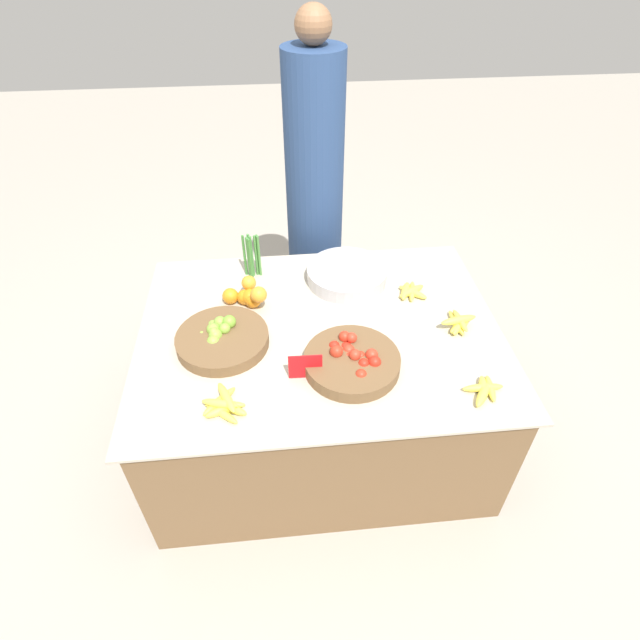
{
  "coord_description": "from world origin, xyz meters",
  "views": [
    {
      "loc": [
        -0.16,
        -1.56,
        2.07
      ],
      "look_at": [
        0.0,
        0.0,
        0.72
      ],
      "focal_mm": 28.0,
      "sensor_mm": 36.0,
      "label": 1
    }
  ],
  "objects_px": {
    "lime_bowl": "(222,338)",
    "tomato_basket": "(352,361)",
    "metal_bowl": "(347,274)",
    "price_sign": "(305,367)",
    "vendor_person": "(315,205)"
  },
  "relations": [
    {
      "from": "metal_bowl",
      "to": "vendor_person",
      "type": "xyz_separation_m",
      "value": [
        -0.1,
        0.51,
        0.1
      ]
    },
    {
      "from": "tomato_basket",
      "to": "metal_bowl",
      "type": "bearing_deg",
      "value": 84.02
    },
    {
      "from": "lime_bowl",
      "to": "tomato_basket",
      "type": "xyz_separation_m",
      "value": [
        0.5,
        -0.18,
        0.0
      ]
    },
    {
      "from": "vendor_person",
      "to": "tomato_basket",
      "type": "bearing_deg",
      "value": -87.59
    },
    {
      "from": "metal_bowl",
      "to": "price_sign",
      "type": "xyz_separation_m",
      "value": [
        -0.24,
        -0.6,
        0.02
      ]
    },
    {
      "from": "lime_bowl",
      "to": "price_sign",
      "type": "height_order",
      "value": "price_sign"
    },
    {
      "from": "tomato_basket",
      "to": "price_sign",
      "type": "xyz_separation_m",
      "value": [
        -0.18,
        -0.04,
        0.03
      ]
    },
    {
      "from": "lime_bowl",
      "to": "tomato_basket",
      "type": "distance_m",
      "value": 0.54
    },
    {
      "from": "vendor_person",
      "to": "price_sign",
      "type": "bearing_deg",
      "value": -97.09
    },
    {
      "from": "tomato_basket",
      "to": "lime_bowl",
      "type": "bearing_deg",
      "value": 160.4
    },
    {
      "from": "price_sign",
      "to": "lime_bowl",
      "type": "bearing_deg",
      "value": 147.56
    },
    {
      "from": "lime_bowl",
      "to": "price_sign",
      "type": "distance_m",
      "value": 0.39
    },
    {
      "from": "lime_bowl",
      "to": "metal_bowl",
      "type": "height_order",
      "value": "lime_bowl"
    },
    {
      "from": "metal_bowl",
      "to": "vendor_person",
      "type": "height_order",
      "value": "vendor_person"
    },
    {
      "from": "lime_bowl",
      "to": "metal_bowl",
      "type": "xyz_separation_m",
      "value": [
        0.56,
        0.38,
        0.0
      ]
    }
  ]
}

